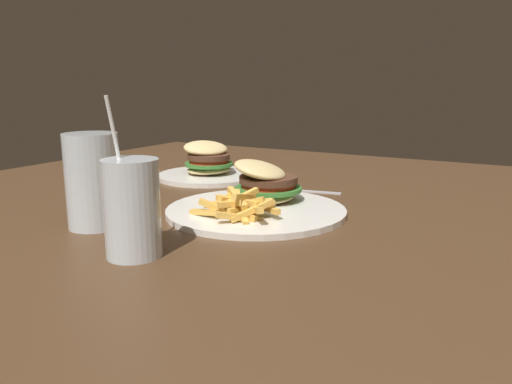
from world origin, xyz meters
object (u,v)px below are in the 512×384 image
Objects in this scene: meal_plate_near at (259,198)px; meal_plate_far at (208,166)px; juice_glass at (132,213)px; beer_glass at (93,185)px; spoon at (267,185)px.

meal_plate_near is 1.28× the size of meal_plate_far.
juice_glass is (-0.28, 0.03, 0.03)m from meal_plate_near.
beer_glass is at bearing 64.07° from juice_glass.
beer_glass is 0.16m from juice_glass.
meal_plate_near is 0.28m from beer_glass.
beer_glass reaches higher than meal_plate_far.
beer_glass is at bearing 140.44° from meal_plate_near.
juice_glass is at bearing 174.36° from meal_plate_near.
beer_glass is 0.43m from meal_plate_far.
meal_plate_far is at bearing -25.03° from spoon.
meal_plate_far is at bearing 50.28° from meal_plate_near.
meal_plate_near is 0.33m from meal_plate_far.
beer_glass is at bearing -169.36° from meal_plate_far.
beer_glass is at bearing 64.06° from spoon.
spoon is at bearing -104.22° from meal_plate_far.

